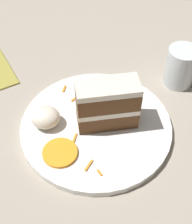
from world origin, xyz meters
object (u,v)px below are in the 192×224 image
(orange_garnish, at_px, (60,153))
(drinking_glass, at_px, (180,69))
(cream_dollop, at_px, (45,117))
(plate, at_px, (96,126))
(cake_slice, at_px, (107,103))

(orange_garnish, distance_m, drinking_glass, 0.34)
(cream_dollop, distance_m, orange_garnish, 0.08)
(plate, relative_size, drinking_glass, 3.34)
(plate, distance_m, orange_garnish, 0.10)
(orange_garnish, height_order, drinking_glass, drinking_glass)
(cake_slice, xyz_separation_m, cream_dollop, (-0.12, -0.02, -0.03))
(cream_dollop, relative_size, drinking_glass, 0.64)
(plate, height_order, drinking_glass, drinking_glass)
(cake_slice, distance_m, orange_garnish, 0.13)
(plate, distance_m, cream_dollop, 0.11)
(plate, height_order, cake_slice, cake_slice)
(cake_slice, bearing_deg, plate, 105.34)
(plate, relative_size, orange_garnish, 4.64)
(orange_garnish, bearing_deg, cream_dollop, 117.84)
(cake_slice, bearing_deg, cream_dollop, 85.96)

